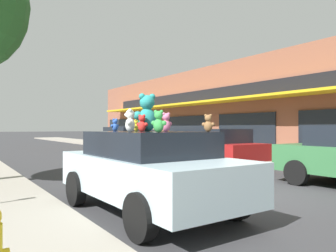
{
  "coord_description": "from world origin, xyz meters",
  "views": [
    {
      "loc": [
        -6.06,
        -5.66,
        1.6
      ],
      "look_at": [
        -1.77,
        0.78,
        1.64
      ],
      "focal_mm": 35.0,
      "sensor_mm": 36.0,
      "label": 1
    }
  ],
  "objects_px": {
    "plush_art_car": "(149,169)",
    "teddy_bear_green": "(159,122)",
    "teddy_bear_white": "(130,121)",
    "parked_car_far_right": "(126,139)",
    "teddy_bear_blue": "(115,125)",
    "teddy_bear_giant": "(147,113)",
    "teddy_bear_cream": "(155,122)",
    "teddy_bear_yellow": "(136,125)",
    "teddy_bear_brown": "(208,123)",
    "teddy_bear_pink": "(166,123)",
    "parked_car_far_center": "(212,146)",
    "teddy_bear_red": "(142,123)"
  },
  "relations": [
    {
      "from": "teddy_bear_red",
      "to": "teddy_bear_giant",
      "type": "bearing_deg",
      "value": -88.65
    },
    {
      "from": "teddy_bear_brown",
      "to": "teddy_bear_white",
      "type": "xyz_separation_m",
      "value": [
        -1.38,
        0.36,
        0.03
      ]
    },
    {
      "from": "teddy_bear_white",
      "to": "teddy_bear_red",
      "type": "bearing_deg",
      "value": 162.48
    },
    {
      "from": "teddy_bear_giant",
      "to": "parked_car_far_center",
      "type": "relative_size",
      "value": 0.16
    },
    {
      "from": "teddy_bear_cream",
      "to": "teddy_bear_yellow",
      "type": "bearing_deg",
      "value": 48.77
    },
    {
      "from": "teddy_bear_yellow",
      "to": "teddy_bear_green",
      "type": "distance_m",
      "value": 1.64
    },
    {
      "from": "plush_art_car",
      "to": "parked_car_far_center",
      "type": "bearing_deg",
      "value": 38.39
    },
    {
      "from": "teddy_bear_yellow",
      "to": "teddy_bear_white",
      "type": "relative_size",
      "value": 0.64
    },
    {
      "from": "plush_art_car",
      "to": "teddy_bear_green",
      "type": "height_order",
      "value": "teddy_bear_green"
    },
    {
      "from": "teddy_bear_brown",
      "to": "parked_car_far_right",
      "type": "distance_m",
      "value": 14.7
    },
    {
      "from": "teddy_bear_brown",
      "to": "teddy_bear_white",
      "type": "distance_m",
      "value": 1.42
    },
    {
      "from": "plush_art_car",
      "to": "teddy_bear_red",
      "type": "bearing_deg",
      "value": -160.31
    },
    {
      "from": "plush_art_car",
      "to": "teddy_bear_blue",
      "type": "xyz_separation_m",
      "value": [
        -0.25,
        0.97,
        0.83
      ]
    },
    {
      "from": "teddy_bear_green",
      "to": "teddy_bear_blue",
      "type": "distance_m",
      "value": 2.03
    },
    {
      "from": "teddy_bear_pink",
      "to": "teddy_bear_green",
      "type": "bearing_deg",
      "value": 50.68
    },
    {
      "from": "teddy_bear_blue",
      "to": "teddy_bear_pink",
      "type": "relative_size",
      "value": 0.77
    },
    {
      "from": "teddy_bear_green",
      "to": "teddy_bear_giant",
      "type": "bearing_deg",
      "value": -57.43
    },
    {
      "from": "teddy_bear_cream",
      "to": "teddy_bear_blue",
      "type": "distance_m",
      "value": 0.85
    },
    {
      "from": "parked_car_far_center",
      "to": "parked_car_far_right",
      "type": "xyz_separation_m",
      "value": [
        -0.0,
        7.96,
        0.04
      ]
    },
    {
      "from": "teddy_bear_cream",
      "to": "teddy_bear_blue",
      "type": "bearing_deg",
      "value": 17.65
    },
    {
      "from": "teddy_bear_brown",
      "to": "teddy_bear_green",
      "type": "relative_size",
      "value": 0.91
    },
    {
      "from": "teddy_bear_brown",
      "to": "parked_car_far_right",
      "type": "relative_size",
      "value": 0.07
    },
    {
      "from": "teddy_bear_blue",
      "to": "teddy_bear_giant",
      "type": "bearing_deg",
      "value": 93.59
    },
    {
      "from": "teddy_bear_giant",
      "to": "teddy_bear_yellow",
      "type": "distance_m",
      "value": 0.54
    },
    {
      "from": "teddy_bear_pink",
      "to": "parked_car_far_center",
      "type": "distance_m",
      "value": 7.93
    },
    {
      "from": "teddy_bear_yellow",
      "to": "teddy_bear_white",
      "type": "distance_m",
      "value": 1.27
    },
    {
      "from": "teddy_bear_blue",
      "to": "teddy_bear_red",
      "type": "bearing_deg",
      "value": 82.57
    },
    {
      "from": "teddy_bear_giant",
      "to": "teddy_bear_cream",
      "type": "relative_size",
      "value": 1.88
    },
    {
      "from": "teddy_bear_brown",
      "to": "teddy_bear_white",
      "type": "bearing_deg",
      "value": 33.13
    },
    {
      "from": "teddy_bear_giant",
      "to": "teddy_bear_cream",
      "type": "distance_m",
      "value": 0.7
    },
    {
      "from": "plush_art_car",
      "to": "teddy_bear_white",
      "type": "height_order",
      "value": "teddy_bear_white"
    },
    {
      "from": "teddy_bear_red",
      "to": "teddy_bear_blue",
      "type": "relative_size",
      "value": 1.19
    },
    {
      "from": "plush_art_car",
      "to": "teddy_bear_brown",
      "type": "relative_size",
      "value": 13.35
    },
    {
      "from": "teddy_bear_red",
      "to": "teddy_bear_white",
      "type": "distance_m",
      "value": 0.67
    },
    {
      "from": "plush_art_car",
      "to": "parked_car_far_right",
      "type": "height_order",
      "value": "parked_car_far_right"
    },
    {
      "from": "teddy_bear_cream",
      "to": "teddy_bear_green",
      "type": "xyz_separation_m",
      "value": [
        -0.91,
        -1.58,
        -0.02
      ]
    },
    {
      "from": "parked_car_far_right",
      "to": "teddy_bear_cream",
      "type": "bearing_deg",
      "value": -113.66
    },
    {
      "from": "teddy_bear_white",
      "to": "teddy_bear_blue",
      "type": "bearing_deg",
      "value": -166.83
    },
    {
      "from": "teddy_bear_green",
      "to": "parked_car_far_center",
      "type": "relative_size",
      "value": 0.08
    },
    {
      "from": "teddy_bear_green",
      "to": "teddy_bear_pink",
      "type": "xyz_separation_m",
      "value": [
        0.52,
        0.58,
        -0.0
      ]
    },
    {
      "from": "teddy_bear_white",
      "to": "parked_car_far_center",
      "type": "height_order",
      "value": "teddy_bear_white"
    },
    {
      "from": "plush_art_car",
      "to": "teddy_bear_cream",
      "type": "bearing_deg",
      "value": 46.7
    },
    {
      "from": "teddy_bear_giant",
      "to": "teddy_bear_brown",
      "type": "xyz_separation_m",
      "value": [
        0.72,
        -0.94,
        -0.2
      ]
    },
    {
      "from": "teddy_bear_pink",
      "to": "teddy_bear_giant",
      "type": "bearing_deg",
      "value": -76.87
    },
    {
      "from": "teddy_bear_cream",
      "to": "teddy_bear_green",
      "type": "bearing_deg",
      "value": 109.09
    },
    {
      "from": "teddy_bear_giant",
      "to": "parked_car_far_center",
      "type": "distance_m",
      "value": 7.69
    },
    {
      "from": "teddy_bear_giant",
      "to": "parked_car_far_right",
      "type": "distance_m",
      "value": 14.13
    },
    {
      "from": "teddy_bear_yellow",
      "to": "teddy_bear_blue",
      "type": "distance_m",
      "value": 0.51
    },
    {
      "from": "teddy_bear_yellow",
      "to": "teddy_bear_white",
      "type": "bearing_deg",
      "value": 8.95
    },
    {
      "from": "plush_art_car",
      "to": "teddy_bear_brown",
      "type": "xyz_separation_m",
      "value": [
        0.71,
        -0.89,
        0.86
      ]
    }
  ]
}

